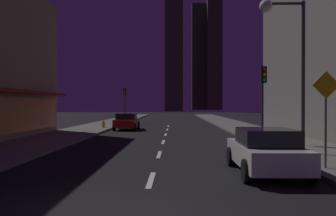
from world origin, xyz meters
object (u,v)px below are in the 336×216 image
object	(u,v)px
street_lamp_right	(284,38)
pedestrian_crossing_sign	(326,111)
car_parked_near	(266,151)
car_parked_far	(127,121)
traffic_light_near_right	(263,87)
traffic_light_far_left	(125,97)
fire_hydrant_far_left	(103,124)

from	to	relation	value
street_lamp_right	pedestrian_crossing_sign	world-z (taller)	street_lamp_right
car_parked_near	car_parked_far	world-z (taller)	same
car_parked_near	street_lamp_right	world-z (taller)	street_lamp_right
car_parked_near	street_lamp_right	size ratio (longest dim) A/B	0.64
car_parked_near	traffic_light_near_right	distance (m)	8.46
car_parked_far	traffic_light_far_left	bearing A→B (deg)	99.01
car_parked_near	fire_hydrant_far_left	distance (m)	22.76
traffic_light_far_left	pedestrian_crossing_sign	bearing A→B (deg)	-70.51
car_parked_far	street_lamp_right	xyz separation A→B (m)	(8.98, -15.75, 4.33)
fire_hydrant_far_left	car_parked_far	bearing A→B (deg)	-24.79
fire_hydrant_far_left	traffic_light_near_right	xyz separation A→B (m)	(11.40, -12.81, 2.74)
car_parked_near	car_parked_far	bearing A→B (deg)	110.15
car_parked_near	pedestrian_crossing_sign	world-z (taller)	pedestrian_crossing_sign
traffic_light_far_left	street_lamp_right	world-z (taller)	street_lamp_right
traffic_light_far_left	street_lamp_right	bearing A→B (deg)	-68.58
car_parked_near	street_lamp_right	xyz separation A→B (m)	(1.78, 3.87, 4.33)
traffic_light_far_left	pedestrian_crossing_sign	size ratio (longest dim) A/B	1.33
traffic_light_near_right	car_parked_far	bearing A→B (deg)	127.76
street_lamp_right	pedestrian_crossing_sign	xyz separation A→B (m)	(0.22, -3.64, -3.05)
fire_hydrant_far_left	car_parked_near	bearing A→B (deg)	-65.33
car_parked_far	pedestrian_crossing_sign	size ratio (longest dim) A/B	1.34
traffic_light_far_left	pedestrian_crossing_sign	xyz separation A→B (m)	(11.10, -31.37, -1.18)
car_parked_near	fire_hydrant_far_left	world-z (taller)	car_parked_near
traffic_light_near_right	fire_hydrant_far_left	bearing A→B (deg)	131.67
car_parked_near	traffic_light_far_left	xyz separation A→B (m)	(-9.10, 31.60, 2.45)
pedestrian_crossing_sign	street_lamp_right	bearing A→B (deg)	93.46
car_parked_near	pedestrian_crossing_sign	xyz separation A→B (m)	(2.00, 0.23, 1.28)
street_lamp_right	traffic_light_near_right	bearing A→B (deg)	88.28
traffic_light_near_right	street_lamp_right	size ratio (longest dim) A/B	0.64
car_parked_far	traffic_light_far_left	world-z (taller)	traffic_light_far_left
car_parked_near	car_parked_far	size ratio (longest dim) A/B	1.00
fire_hydrant_far_left	street_lamp_right	size ratio (longest dim) A/B	0.10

